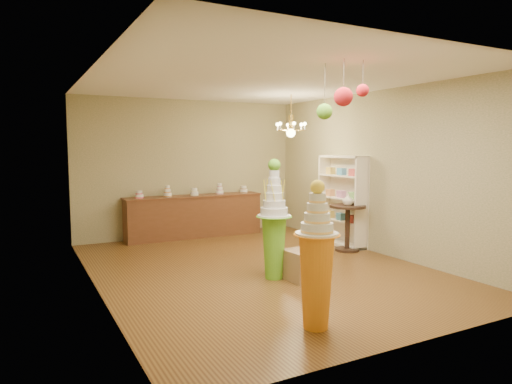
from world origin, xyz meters
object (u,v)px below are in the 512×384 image
pedestal_green (274,231)px  round_table (347,221)px  pedestal_orange (316,269)px  sideboard (194,215)px

pedestal_green → round_table: (2.15, 0.94, -0.15)m
pedestal_orange → sideboard: pedestal_orange is taller
round_table → sideboard: bearing=128.6°
sideboard → pedestal_orange: bearing=-96.3°
pedestal_green → pedestal_orange: (-0.54, -1.85, -0.06)m
pedestal_green → sideboard: bearing=89.1°
pedestal_orange → round_table: size_ratio=1.85×
pedestal_green → pedestal_orange: 1.93m
sideboard → round_table: bearing=-51.4°
pedestal_green → sideboard: 3.58m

